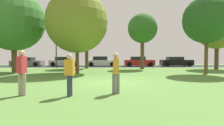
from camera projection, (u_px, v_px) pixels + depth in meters
ground_plane at (113, 82)px, 10.07m from camera, size 44.00×44.00×0.00m
road_strip at (111, 66)px, 26.06m from camera, size 44.00×6.40×0.01m
maple_tree_near at (142, 29)px, 19.96m from camera, size 3.34×3.34×6.29m
maple_tree_far at (13, 20)px, 15.92m from camera, size 5.52×5.52×7.48m
birch_tree_lone at (87, 33)px, 21.12m from camera, size 3.60×3.60×6.11m
oak_tree_left at (217, 29)px, 19.79m from camera, size 4.53×4.53×6.82m
oak_tree_right at (77, 22)px, 15.05m from camera, size 5.27×5.27×7.02m
oak_tree_center at (207, 20)px, 14.37m from camera, size 3.83×3.83×6.36m
person_catcher at (70, 73)px, 6.47m from camera, size 0.35×0.30×1.57m
person_bystander at (22, 70)px, 6.58m from camera, size 0.30×0.35×1.70m
person_walking at (116, 71)px, 6.95m from camera, size 0.30×0.32×1.61m
frisbee_disc at (141, 79)px, 11.34m from camera, size 0.27×0.27×0.03m
parked_car_grey at (27, 62)px, 25.89m from camera, size 4.44×2.07×1.31m
parked_car_silver at (65, 62)px, 26.01m from camera, size 4.17×2.09×1.37m
parked_car_white at (102, 62)px, 26.26m from camera, size 4.33×2.09×1.44m
parked_car_red at (139, 62)px, 25.79m from camera, size 4.32×1.93×1.41m
parked_car_black at (176, 62)px, 25.85m from camera, size 4.47×1.99×1.38m
street_lamp_post at (56, 50)px, 22.08m from camera, size 0.14×0.14×4.50m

